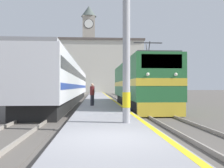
% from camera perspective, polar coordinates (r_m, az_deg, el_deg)
% --- Properties ---
extents(ground_plane, '(200.00, 200.00, 0.00)m').
position_cam_1_polar(ground_plane, '(37.30, -3.02, -3.34)').
color(ground_plane, '#514C47').
extents(platform, '(3.22, 140.00, 0.37)m').
position_cam_1_polar(platform, '(32.30, -2.90, -3.43)').
color(platform, gray).
rests_on(platform, ground).
extents(rail_track_near, '(2.83, 140.00, 0.16)m').
position_cam_1_polar(rail_track_near, '(32.52, 2.85, -3.68)').
color(rail_track_near, '#514C47').
rests_on(rail_track_near, ground).
extents(rail_track_far, '(2.83, 140.00, 0.16)m').
position_cam_1_polar(rail_track_far, '(32.45, -9.26, -3.68)').
color(rail_track_far, '#514C47').
rests_on(rail_track_far, ground).
extents(locomotive_train, '(2.92, 15.40, 4.91)m').
position_cam_1_polar(locomotive_train, '(22.35, 5.88, -0.00)').
color(locomotive_train, black).
rests_on(locomotive_train, ground).
extents(passenger_train, '(2.92, 35.05, 4.10)m').
position_cam_1_polar(passenger_train, '(29.99, -9.69, 0.22)').
color(passenger_train, black).
rests_on(passenger_train, ground).
extents(catenary_mast, '(2.82, 0.32, 8.43)m').
position_cam_1_polar(catenary_mast, '(10.66, 3.56, 14.34)').
color(catenary_mast, '#9E9EA3').
rests_on(catenary_mast, platform).
extents(person_on_platform, '(0.34, 0.34, 1.67)m').
position_cam_1_polar(person_on_platform, '(23.86, -4.23, -1.89)').
color(person_on_platform, '#23232D').
rests_on(person_on_platform, platform).
extents(second_waiting_passenger, '(0.34, 0.34, 1.66)m').
position_cam_1_polar(second_waiting_passenger, '(19.69, -4.35, -2.18)').
color(second_waiting_passenger, '#23232D').
rests_on(second_waiting_passenger, platform).
extents(clock_tower, '(4.51, 4.51, 25.99)m').
position_cam_1_polar(clock_tower, '(79.24, -5.07, 8.10)').
color(clock_tower, '#ADA393').
rests_on(clock_tower, ground).
extents(station_building, '(23.38, 7.73, 14.10)m').
position_cam_1_polar(station_building, '(69.42, -2.88, 3.78)').
color(station_building, beige).
rests_on(station_building, ground).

